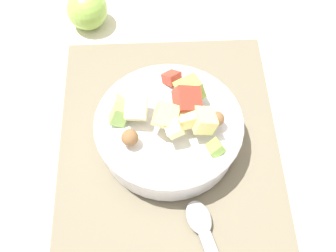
{
  "coord_description": "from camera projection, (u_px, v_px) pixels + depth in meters",
  "views": [
    {
      "loc": [
        0.42,
        -0.02,
        0.69
      ],
      "look_at": [
        -0.0,
        -0.0,
        0.05
      ],
      "focal_mm": 51.73,
      "sensor_mm": 36.0,
      "label": 1
    }
  ],
  "objects": [
    {
      "name": "serving_spoon",
      "position": [
        207.0,
        239.0,
        0.71
      ],
      "size": [
        0.19,
        0.08,
        0.01
      ],
      "color": "#B7B7BC",
      "rests_on": "placemat"
    },
    {
      "name": "whole_apple",
      "position": [
        87.0,
        10.0,
        0.93
      ],
      "size": [
        0.08,
        0.08,
        0.09
      ],
      "color": "#8CB74C",
      "rests_on": "ground_plane"
    },
    {
      "name": "placemat",
      "position": [
        169.0,
        142.0,
        0.81
      ],
      "size": [
        0.45,
        0.36,
        0.01
      ],
      "primitive_type": "cube",
      "color": "#756B56",
      "rests_on": "ground_plane"
    },
    {
      "name": "ground_plane",
      "position": [
        169.0,
        143.0,
        0.81
      ],
      "size": [
        2.4,
        2.4,
        0.0
      ],
      "primitive_type": "plane",
      "color": "silver"
    },
    {
      "name": "salad_bowl",
      "position": [
        168.0,
        128.0,
        0.78
      ],
      "size": [
        0.24,
        0.24,
        0.12
      ],
      "color": "white",
      "rests_on": "placemat"
    }
  ]
}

